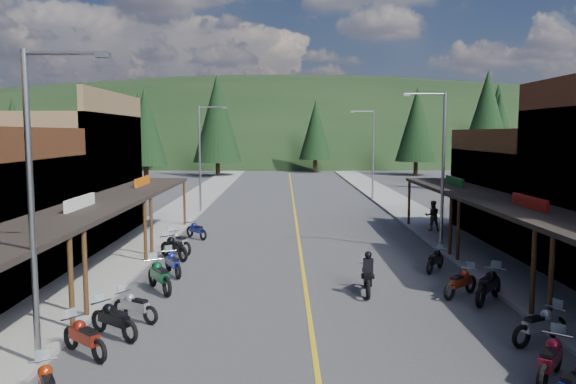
{
  "coord_description": "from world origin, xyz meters",
  "views": [
    {
      "loc": [
        -0.83,
        -19.82,
        5.98
      ],
      "look_at": [
        -0.62,
        8.55,
        3.0
      ],
      "focal_mm": 35.0,
      "sensor_mm": 36.0,
      "label": 1
    }
  ],
  "objects_px": {
    "streetlight_3": "(371,150)",
    "bike_east_6": "(540,324)",
    "pine_3": "(316,130)",
    "bike_west_7": "(135,305)",
    "bike_west_8": "(159,274)",
    "bike_east_7": "(489,284)",
    "pine_1": "(138,125)",
    "bike_west_10": "(174,246)",
    "pine_10": "(145,127)",
    "bike_west_5": "(84,336)",
    "rider_on_bike": "(367,276)",
    "shop_west_3": "(51,178)",
    "bike_west_11": "(179,241)",
    "pine_5": "(497,121)",
    "bike_east_8": "(461,281)",
    "bike_east_9": "(435,259)",
    "streetlight_0": "(37,195)",
    "pine_4": "(417,124)",
    "pine_0": "(13,130)",
    "pine_7": "(100,126)",
    "bike_west_9": "(173,262)",
    "streetlight_2": "(440,164)",
    "pine_11": "(487,121)",
    "pine_9": "(499,130)",
    "bike_west_12": "(196,229)",
    "pedestrian_east_b": "(432,216)",
    "bike_west_6": "(114,318)",
    "shop_east_3": "(544,195)",
    "bike_east_5": "(551,358)",
    "bike_west_4": "(47,384)"
  },
  "relations": [
    {
      "from": "bike_west_5",
      "to": "bike_west_9",
      "type": "distance_m",
      "value": 8.68
    },
    {
      "from": "bike_west_8",
      "to": "bike_east_7",
      "type": "bearing_deg",
      "value": -37.69
    },
    {
      "from": "pine_7",
      "to": "bike_west_11",
      "type": "distance_m",
      "value": 73.3
    },
    {
      "from": "bike_west_10",
      "to": "bike_west_5",
      "type": "bearing_deg",
      "value": -133.14
    },
    {
      "from": "pine_5",
      "to": "pine_9",
      "type": "distance_m",
      "value": 28.84
    },
    {
      "from": "pine_5",
      "to": "pine_10",
      "type": "distance_m",
      "value": 56.48
    },
    {
      "from": "pine_11",
      "to": "pine_7",
      "type": "bearing_deg",
      "value": 143.84
    },
    {
      "from": "bike_west_12",
      "to": "pedestrian_east_b",
      "type": "bearing_deg",
      "value": -34.51
    },
    {
      "from": "shop_east_3",
      "to": "bike_east_7",
      "type": "bearing_deg",
      "value": -121.92
    },
    {
      "from": "pine_4",
      "to": "streetlight_3",
      "type": "bearing_deg",
      "value": -110.22
    },
    {
      "from": "pine_4",
      "to": "shop_west_3",
      "type": "bearing_deg",
      "value": -123.13
    },
    {
      "from": "pine_3",
      "to": "bike_west_7",
      "type": "height_order",
      "value": "pine_3"
    },
    {
      "from": "bike_west_8",
      "to": "shop_west_3",
      "type": "bearing_deg",
      "value": 97.66
    },
    {
      "from": "pine_3",
      "to": "bike_east_5",
      "type": "distance_m",
      "value": 73.14
    },
    {
      "from": "streetlight_2",
      "to": "rider_on_bike",
      "type": "relative_size",
      "value": 3.55
    },
    {
      "from": "pine_9",
      "to": "rider_on_bike",
      "type": "bearing_deg",
      "value": -116.09
    },
    {
      "from": "bike_east_7",
      "to": "bike_east_9",
      "type": "bearing_deg",
      "value": 136.68
    },
    {
      "from": "pine_0",
      "to": "pine_7",
      "type": "relative_size",
      "value": 0.88
    },
    {
      "from": "pine_10",
      "to": "bike_west_5",
      "type": "xyz_separation_m",
      "value": [
        11.81,
        -55.24,
        -6.21
      ]
    },
    {
      "from": "bike_east_9",
      "to": "bike_west_9",
      "type": "bearing_deg",
      "value": -142.82
    },
    {
      "from": "bike_east_6",
      "to": "rider_on_bike",
      "type": "height_order",
      "value": "rider_on_bike"
    },
    {
      "from": "pine_0",
      "to": "bike_west_9",
      "type": "xyz_separation_m",
      "value": [
        34.49,
        -58.59,
        -5.91
      ]
    },
    {
      "from": "streetlight_0",
      "to": "rider_on_bike",
      "type": "height_order",
      "value": "streetlight_0"
    },
    {
      "from": "bike_east_5",
      "to": "pine_0",
      "type": "bearing_deg",
      "value": 161.0
    },
    {
      "from": "pine_1",
      "to": "bike_west_10",
      "type": "height_order",
      "value": "pine_1"
    },
    {
      "from": "pine_10",
      "to": "bike_east_6",
      "type": "xyz_separation_m",
      "value": [
        24.44,
        -54.44,
        -6.19
      ]
    },
    {
      "from": "pine_3",
      "to": "bike_west_7",
      "type": "distance_m",
      "value": 69.32
    },
    {
      "from": "pine_11",
      "to": "bike_east_6",
      "type": "distance_m",
      "value": 45.04
    },
    {
      "from": "rider_on_bike",
      "to": "bike_west_11",
      "type": "bearing_deg",
      "value": 144.99
    },
    {
      "from": "pine_9",
      "to": "rider_on_bike",
      "type": "xyz_separation_m",
      "value": [
        -21.73,
        -44.38,
        -5.71
      ]
    },
    {
      "from": "pine_5",
      "to": "pine_10",
      "type": "xyz_separation_m",
      "value": [
        -52.0,
        -22.0,
        -1.21
      ]
    },
    {
      "from": "pine_4",
      "to": "bike_west_4",
      "type": "bearing_deg",
      "value": -109.43
    },
    {
      "from": "pine_5",
      "to": "bike_west_12",
      "type": "height_order",
      "value": "pine_5"
    },
    {
      "from": "streetlight_3",
      "to": "shop_west_3",
      "type": "bearing_deg",
      "value": -137.96
    },
    {
      "from": "bike_west_9",
      "to": "bike_west_8",
      "type": "bearing_deg",
      "value": -117.94
    },
    {
      "from": "bike_west_7",
      "to": "bike_east_7",
      "type": "height_order",
      "value": "bike_east_7"
    },
    {
      "from": "shop_west_3",
      "to": "pine_4",
      "type": "bearing_deg",
      "value": 56.87
    },
    {
      "from": "pine_3",
      "to": "pine_4",
      "type": "height_order",
      "value": "pine_4"
    },
    {
      "from": "pine_5",
      "to": "bike_east_8",
      "type": "distance_m",
      "value": 77.53
    },
    {
      "from": "bike_west_12",
      "to": "pine_9",
      "type": "bearing_deg",
      "value": 6.46
    },
    {
      "from": "pine_1",
      "to": "bike_west_9",
      "type": "distance_m",
      "value": 69.43
    },
    {
      "from": "pine_7",
      "to": "pedestrian_east_b",
      "type": "distance_m",
      "value": 74.57
    },
    {
      "from": "bike_west_6",
      "to": "rider_on_bike",
      "type": "xyz_separation_m",
      "value": [
        8.09,
        4.48,
        0.08
      ]
    },
    {
      "from": "streetlight_3",
      "to": "bike_east_6",
      "type": "bearing_deg",
      "value": -90.85
    },
    {
      "from": "streetlight_0",
      "to": "bike_east_7",
      "type": "relative_size",
      "value": 3.44
    },
    {
      "from": "pine_1",
      "to": "bike_west_11",
      "type": "relative_size",
      "value": 5.67
    },
    {
      "from": "streetlight_2",
      "to": "pine_5",
      "type": "height_order",
      "value": "pine_5"
    },
    {
      "from": "bike_east_6",
      "to": "bike_east_7",
      "type": "xyz_separation_m",
      "value": [
        -0.02,
        3.98,
        0.07
      ]
    },
    {
      "from": "bike_west_10",
      "to": "bike_east_9",
      "type": "height_order",
      "value": "bike_west_10"
    },
    {
      "from": "pine_3",
      "to": "bike_west_11",
      "type": "distance_m",
      "value": 59.41
    }
  ]
}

